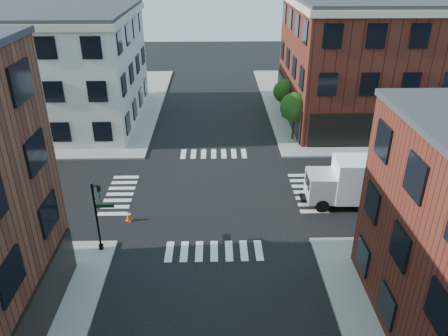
% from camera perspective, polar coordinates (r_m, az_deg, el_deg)
% --- Properties ---
extents(ground, '(120.00, 120.00, 0.00)m').
position_cam_1_polar(ground, '(32.65, -1.33, -3.31)').
color(ground, black).
rests_on(ground, ground).
extents(sidewalk_ne, '(30.00, 30.00, 0.15)m').
position_cam_1_polar(sidewalk_ne, '(55.94, 20.89, 8.05)').
color(sidewalk_ne, gray).
rests_on(sidewalk_ne, ground).
extents(sidewalk_nw, '(30.00, 30.00, 0.15)m').
position_cam_1_polar(sidewalk_nw, '(56.02, -23.61, 7.59)').
color(sidewalk_nw, gray).
rests_on(sidewalk_nw, ground).
extents(building_ne, '(25.00, 16.00, 12.00)m').
position_cam_1_polar(building_ne, '(49.83, 23.47, 12.60)').
color(building_ne, '#4D1B13').
rests_on(building_ne, ground).
extents(building_nw, '(22.00, 16.00, 11.00)m').
position_cam_1_polar(building_nw, '(49.43, -24.57, 11.69)').
color(building_nw, silver).
rests_on(building_nw, ground).
extents(tree_near, '(2.69, 2.69, 4.49)m').
position_cam_1_polar(tree_near, '(41.14, 9.27, 7.68)').
color(tree_near, black).
rests_on(tree_near, ground).
extents(tree_far, '(2.43, 2.43, 4.07)m').
position_cam_1_polar(tree_far, '(46.85, 8.01, 9.75)').
color(tree_far, black).
rests_on(tree_far, ground).
extents(signal_pole, '(1.29, 1.24, 4.60)m').
position_cam_1_polar(signal_pole, '(26.35, -16.21, -5.22)').
color(signal_pole, black).
rests_on(signal_pole, ground).
extents(box_truck, '(7.84, 2.63, 3.51)m').
position_cam_1_polar(box_truck, '(31.91, 17.84, -1.72)').
color(box_truck, white).
rests_on(box_truck, ground).
extents(traffic_cone, '(0.51, 0.51, 0.74)m').
position_cam_1_polar(traffic_cone, '(30.03, -12.33, -6.12)').
color(traffic_cone, '#F0550A').
rests_on(traffic_cone, ground).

